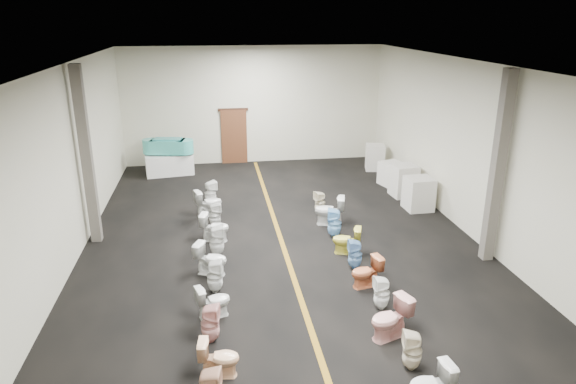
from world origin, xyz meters
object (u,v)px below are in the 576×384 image
at_px(toilet_right_3, 390,319).
at_px(toilet_right_10, 320,203).
at_px(display_table, 169,164).
at_px(toilet_left_11, 210,193).
at_px(toilet_left_5, 215,276).
at_px(toilet_right_5, 366,272).
at_px(toilet_left_3, 210,323).
at_px(toilet_right_8, 335,223).
at_px(appliance_crate_d, 375,157).
at_px(appliance_crate_c, 391,174).
at_px(toilet_left_8, 215,227).
at_px(toilet_left_9, 215,215).
at_px(toilet_right_6, 355,254).
at_px(toilet_left_2, 219,358).
at_px(toilet_left_4, 213,301).
at_px(toilet_left_7, 217,241).
at_px(toilet_right_4, 382,293).
at_px(toilet_right_7, 347,240).
at_px(bathtub, 168,146).
at_px(toilet_left_6, 211,259).
at_px(appliance_crate_a, 419,194).
at_px(toilet_right_9, 329,211).
at_px(appliance_crate_b, 404,180).
at_px(toilet_left_10, 208,203).
at_px(toilet_right_2, 412,351).

relative_size(toilet_right_3, toilet_right_10, 1.14).
relative_size(display_table, toilet_left_11, 2.18).
relative_size(toilet_left_5, toilet_right_5, 1.07).
relative_size(toilet_left_3, toilet_right_8, 0.92).
bearing_deg(appliance_crate_d, toilet_left_3, -121.87).
bearing_deg(appliance_crate_c, toilet_left_3, -127.31).
bearing_deg(toilet_left_8, toilet_left_9, 12.87).
xyz_separation_m(appliance_crate_d, toilet_right_6, (-2.93, -7.71, -0.12)).
relative_size(toilet_left_5, toilet_left_8, 0.98).
bearing_deg(display_table, toilet_left_11, -67.51).
bearing_deg(display_table, toilet_left_2, -82.42).
xyz_separation_m(toilet_left_4, toilet_right_8, (3.21, 3.35, 0.06)).
relative_size(toilet_left_7, toilet_right_4, 1.12).
bearing_deg(toilet_right_7, toilet_left_7, -78.03).
bearing_deg(toilet_right_6, bathtub, -145.62).
height_order(toilet_left_6, toilet_left_9, toilet_left_6).
relative_size(toilet_left_6, toilet_right_10, 1.08).
height_order(appliance_crate_a, toilet_left_6, appliance_crate_a).
bearing_deg(display_table, toilet_right_9, -49.83).
height_order(appliance_crate_b, toilet_right_3, appliance_crate_b).
xyz_separation_m(toilet_left_4, toilet_left_11, (-0.00, 6.27, 0.05)).
height_order(toilet_left_2, toilet_right_8, toilet_right_8).
distance_m(appliance_crate_b, toilet_right_8, 4.15).
bearing_deg(toilet_right_4, appliance_crate_d, 163.09).
relative_size(toilet_left_5, toilet_left_11, 0.95).
relative_size(toilet_left_4, toilet_left_10, 0.85).
xyz_separation_m(toilet_left_8, toilet_right_2, (3.13, -5.66, -0.02)).
bearing_deg(appliance_crate_c, bathtub, 162.44).
bearing_deg(toilet_left_6, toilet_right_9, -30.08).
height_order(appliance_crate_c, toilet_left_10, appliance_crate_c).
height_order(toilet_left_8, toilet_right_8, toilet_right_8).
bearing_deg(toilet_right_2, toilet_left_11, -148.43).
bearing_deg(toilet_left_9, toilet_right_8, -120.54).
height_order(appliance_crate_a, toilet_left_4, appliance_crate_a).
bearing_deg(toilet_right_4, toilet_right_7, -178.96).
height_order(appliance_crate_a, toilet_right_8, appliance_crate_a).
distance_m(appliance_crate_a, toilet_left_6, 7.00).
distance_m(bathtub, toilet_left_3, 10.74).
relative_size(bathtub, toilet_right_2, 2.61).
distance_m(appliance_crate_a, toilet_left_2, 9.11).
relative_size(toilet_left_11, toilet_right_6, 1.08).
bearing_deg(toilet_right_8, toilet_right_3, 12.99).
distance_m(appliance_crate_a, toilet_left_9, 6.11).
distance_m(bathtub, toilet_right_4, 11.13).
bearing_deg(toilet_left_2, toilet_left_7, 6.03).
bearing_deg(toilet_left_10, toilet_left_2, 164.18).
relative_size(toilet_left_9, toilet_left_10, 0.90).
xyz_separation_m(display_table, toilet_right_3, (4.62, -11.00, 0.02)).
distance_m(appliance_crate_d, toilet_right_5, 9.04).
xyz_separation_m(toilet_right_5, toilet_right_6, (-0.01, 0.85, 0.02)).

